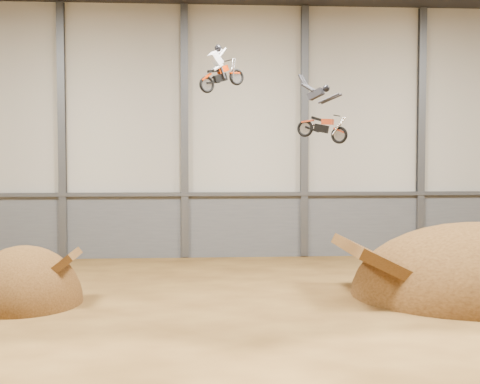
# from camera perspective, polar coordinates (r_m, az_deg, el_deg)

# --- Properties ---
(floor) EXTENTS (40.00, 40.00, 0.00)m
(floor) POSITION_cam_1_polar(r_m,az_deg,el_deg) (23.13, 3.27, -11.03)
(floor) COLOR #533516
(floor) RESTS_ON ground
(back_wall) EXTENTS (40.00, 0.10, 14.00)m
(back_wall) POSITION_cam_1_polar(r_m,az_deg,el_deg) (37.39, 0.39, 5.14)
(back_wall) COLOR beige
(back_wall) RESTS_ON ground
(lower_band_back) EXTENTS (39.80, 0.18, 3.50)m
(lower_band_back) POSITION_cam_1_polar(r_m,az_deg,el_deg) (37.46, 0.40, -2.90)
(lower_band_back) COLOR #56585E
(lower_band_back) RESTS_ON ground
(steel_rail) EXTENTS (39.80, 0.35, 0.20)m
(steel_rail) POSITION_cam_1_polar(r_m,az_deg,el_deg) (37.17, 0.42, -0.17)
(steel_rail) COLOR #47494F
(steel_rail) RESTS_ON lower_band_back
(steel_column_1) EXTENTS (0.40, 0.36, 13.90)m
(steel_column_1) POSITION_cam_1_polar(r_m,az_deg,el_deg) (37.77, -14.95, 5.02)
(steel_column_1) COLOR #47494F
(steel_column_1) RESTS_ON ground
(steel_column_2) EXTENTS (0.40, 0.36, 13.90)m
(steel_column_2) POSITION_cam_1_polar(r_m,az_deg,el_deg) (37.09, -4.75, 5.15)
(steel_column_2) COLOR #47494F
(steel_column_2) RESTS_ON ground
(steel_column_3) EXTENTS (0.40, 0.36, 13.90)m
(steel_column_3) POSITION_cam_1_polar(r_m,az_deg,el_deg) (37.59, 5.51, 5.12)
(steel_column_3) COLOR #47494F
(steel_column_3) RESTS_ON ground
(steel_column_4) EXTENTS (0.40, 0.36, 13.90)m
(steel_column_4) POSITION_cam_1_polar(r_m,az_deg,el_deg) (39.24, 15.19, 4.94)
(steel_column_4) COLOR #47494F
(steel_column_4) RESTS_ON ground
(takeoff_ramp) EXTENTS (4.44, 5.13, 4.44)m
(takeoff_ramp) POSITION_cam_1_polar(r_m,az_deg,el_deg) (27.17, -17.98, -9.05)
(takeoff_ramp) COLOR #412610
(takeoff_ramp) RESTS_ON ground
(landing_ramp) EXTENTS (10.26, 9.08, 5.92)m
(landing_ramp) POSITION_cam_1_polar(r_m,az_deg,el_deg) (29.03, 19.64, -8.31)
(landing_ramp) COLOR #412610
(landing_ramp) RESTS_ON ground
(fmx_rider_a) EXTENTS (2.50, 1.86, 2.30)m
(fmx_rider_a) POSITION_cam_1_polar(r_m,az_deg,el_deg) (26.25, -1.40, 10.78)
(fmx_rider_a) COLOR #C12A00
(fmx_rider_b) EXTENTS (2.98, 2.23, 2.74)m
(fmx_rider_b) POSITION_cam_1_polar(r_m,az_deg,el_deg) (25.08, 6.89, 7.02)
(fmx_rider_b) COLOR #AB3617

